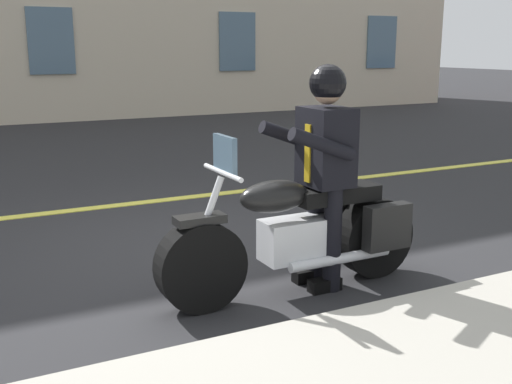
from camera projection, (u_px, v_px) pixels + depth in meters
ground_plane at (196, 251)px, 5.82m from camera, size 80.00×80.00×0.00m
lane_center_stripe at (136, 203)px, 7.55m from camera, size 60.00×0.16×0.01m
motorcycle_main at (302, 234)px, 4.79m from camera, size 2.21×0.60×1.26m
rider_main at (324, 158)px, 4.75m from camera, size 0.62×0.55×1.74m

